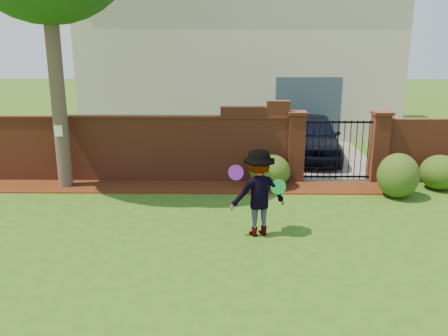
{
  "coord_description": "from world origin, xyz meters",
  "views": [
    {
      "loc": [
        0.66,
        -8.15,
        3.63
      ],
      "look_at": [
        0.53,
        1.4,
        1.05
      ],
      "focal_mm": 37.56,
      "sensor_mm": 36.0,
      "label": 1
    }
  ],
  "objects_px": {
    "car": "(313,138)",
    "man": "(259,193)",
    "frisbee_green": "(278,187)",
    "frisbee_purple": "(236,173)"
  },
  "relations": [
    {
      "from": "car",
      "to": "frisbee_green",
      "type": "xyz_separation_m",
      "value": [
        -1.69,
        -6.05,
        0.28
      ]
    },
    {
      "from": "car",
      "to": "frisbee_purple",
      "type": "relative_size",
      "value": 14.41
    },
    {
      "from": "car",
      "to": "frisbee_green",
      "type": "distance_m",
      "value": 6.29
    },
    {
      "from": "car",
      "to": "man",
      "type": "xyz_separation_m",
      "value": [
        -2.05,
        -6.04,
        0.15
      ]
    },
    {
      "from": "frisbee_green",
      "to": "man",
      "type": "bearing_deg",
      "value": 179.29
    },
    {
      "from": "car",
      "to": "man",
      "type": "bearing_deg",
      "value": -103.45
    },
    {
      "from": "car",
      "to": "man",
      "type": "distance_m",
      "value": 6.38
    },
    {
      "from": "car",
      "to": "man",
      "type": "relative_size",
      "value": 2.42
    },
    {
      "from": "car",
      "to": "frisbee_green",
      "type": "relative_size",
      "value": 13.75
    },
    {
      "from": "frisbee_purple",
      "to": "frisbee_green",
      "type": "relative_size",
      "value": 0.95
    }
  ]
}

